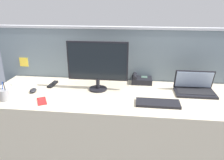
# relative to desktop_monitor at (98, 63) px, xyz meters

# --- Properties ---
(ground_plane) EXTENTS (10.00, 10.00, 0.00)m
(ground_plane) POSITION_rel_desktop_monitor_xyz_m (0.14, -0.10, -0.99)
(ground_plane) COLOR #4C515B
(desk) EXTENTS (2.30, 0.78, 0.72)m
(desk) POSITION_rel_desktop_monitor_xyz_m (0.14, -0.10, -0.63)
(desk) COLOR beige
(desk) RESTS_ON ground_plane
(cubicle_divider) EXTENTS (2.60, 0.07, 1.28)m
(cubicle_divider) POSITION_rel_desktop_monitor_xyz_m (0.14, 0.33, -0.34)
(cubicle_divider) COLOR slate
(cubicle_divider) RESTS_ON ground_plane
(desktop_monitor) EXTENTS (0.57, 0.17, 0.47)m
(desktop_monitor) POSITION_rel_desktop_monitor_xyz_m (0.00, 0.00, 0.00)
(desktop_monitor) COLOR black
(desktop_monitor) RESTS_ON desk
(laptop) EXTENTS (0.36, 0.24, 0.20)m
(laptop) POSITION_rel_desktop_monitor_xyz_m (0.91, 0.03, -0.22)
(laptop) COLOR black
(laptop) RESTS_ON desk
(desk_phone) EXTENTS (0.21, 0.17, 0.09)m
(desk_phone) POSITION_rel_desktop_monitor_xyz_m (0.42, 0.23, -0.23)
(desk_phone) COLOR black
(desk_phone) RESTS_ON desk
(keyboard_main) EXTENTS (0.36, 0.16, 0.02)m
(keyboard_main) POSITION_rel_desktop_monitor_xyz_m (0.55, -0.27, -0.25)
(keyboard_main) COLOR black
(keyboard_main) RESTS_ON desk
(computer_mouse_right_hand) EXTENTS (0.08, 0.11, 0.03)m
(computer_mouse_right_hand) POSITION_rel_desktop_monitor_xyz_m (-0.60, -0.13, -0.25)
(computer_mouse_right_hand) COLOR #232328
(computer_mouse_right_hand) RESTS_ON desk
(pen_cup) EXTENTS (0.08, 0.08, 0.17)m
(pen_cup) POSITION_rel_desktop_monitor_xyz_m (-0.76, -0.34, -0.22)
(pen_cup) COLOR #99999E
(pen_cup) RESTS_ON desk
(cell_phone_black_slab) EXTENTS (0.14, 0.15, 0.01)m
(cell_phone_black_slab) POSITION_rel_desktop_monitor_xyz_m (-0.91, -0.17, -0.26)
(cell_phone_black_slab) COLOR black
(cell_phone_black_slab) RESTS_ON desk
(cell_phone_red_case) EXTENTS (0.13, 0.17, 0.01)m
(cell_phone_red_case) POSITION_rel_desktop_monitor_xyz_m (-0.43, -0.33, -0.26)
(cell_phone_red_case) COLOR #B22323
(cell_phone_red_case) RESTS_ON desk
(cell_phone_white_slab) EXTENTS (0.16, 0.16, 0.01)m
(cell_phone_white_slab) POSITION_rel_desktop_monitor_xyz_m (-0.85, 0.06, -0.26)
(cell_phone_white_slab) COLOR silver
(cell_phone_white_slab) RESTS_ON desk
(tv_remote) EXTENTS (0.06, 0.17, 0.02)m
(tv_remote) POSITION_rel_desktop_monitor_xyz_m (-0.48, 0.05, -0.26)
(tv_remote) COLOR black
(tv_remote) RESTS_ON desk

